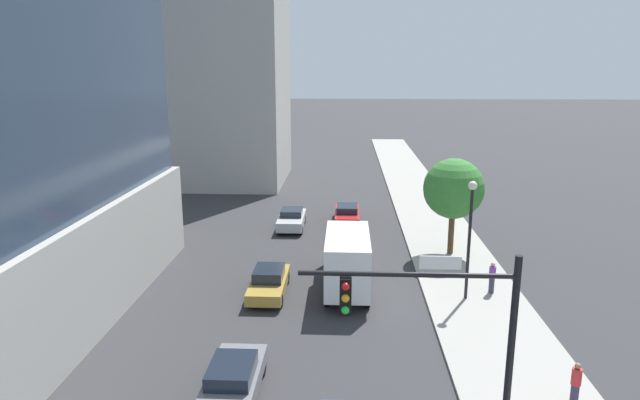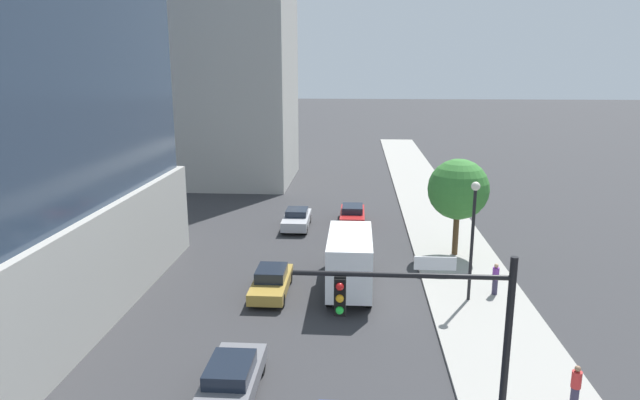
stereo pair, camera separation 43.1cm
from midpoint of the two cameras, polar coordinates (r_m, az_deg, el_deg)
The scene contains 13 objects.
sidewalk at distance 33.48m, azimuth 13.80°, elevation -7.14°, with size 5.12×120.00×0.15m, color #9E9B93.
construction_building at distance 58.62m, azimuth -10.65°, elevation 16.83°, with size 13.79×21.55×34.96m.
traffic_light_pole at distance 15.73m, azimuth 11.54°, elevation -12.75°, with size 5.88×0.48×6.72m.
street_lamp at distance 28.41m, azimuth 14.72°, elevation -2.34°, with size 0.44×0.44×6.10m.
street_tree at distance 35.19m, azimuth 13.18°, elevation 1.12°, with size 3.74×3.74×6.07m.
car_white at distance 37.14m, azimuth 2.46°, elevation -3.67°, with size 1.92×4.06×1.40m.
car_gold at distance 29.58m, azimuth -5.68°, elevation -8.33°, with size 1.78×4.60×1.41m.
car_red at distance 42.55m, azimuth 2.51°, elevation -1.43°, with size 1.83×4.62×1.38m.
car_gray at distance 21.23m, azimuth -9.51°, elevation -17.69°, with size 1.84×4.56×1.43m.
car_silver at distance 41.15m, azimuth -3.22°, elevation -1.95°, with size 1.83×4.44×1.41m.
box_truck at distance 29.77m, azimuth 2.40°, elevation -5.75°, with size 2.27×7.77×3.29m.
pedestrian_red_shirt at distance 22.05m, azimuth 24.19°, elevation -16.80°, with size 0.34×0.34×1.60m.
pedestrian_purple_shirt at distance 30.43m, azimuth 16.82°, elevation -7.60°, with size 0.34×0.34×1.67m.
Camera 1 is at (1.48, -10.75, 11.65)m, focal length 31.24 mm.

